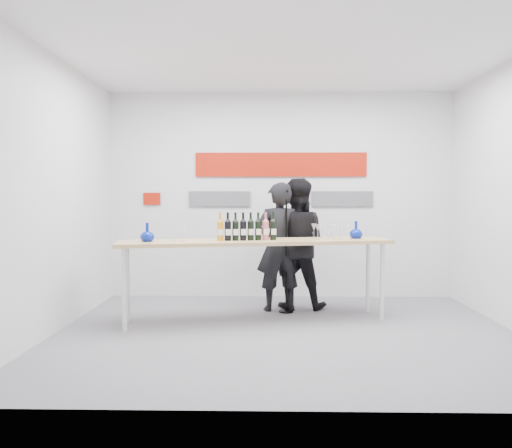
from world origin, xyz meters
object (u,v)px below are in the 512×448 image
(presenter_left, at_px, (279,247))
(mic_stand, at_px, (286,275))
(tasting_table, at_px, (256,246))
(presenter_right, at_px, (296,243))

(presenter_left, bearing_deg, mic_stand, 115.78)
(tasting_table, relative_size, presenter_left, 1.97)
(presenter_left, height_order, presenter_right, presenter_right)
(tasting_table, xyz_separation_m, presenter_right, (0.51, 0.73, -0.03))
(presenter_right, bearing_deg, presenter_left, 46.49)
(tasting_table, xyz_separation_m, mic_stand, (0.38, 0.45, -0.41))
(presenter_left, relative_size, presenter_right, 0.97)
(tasting_table, distance_m, presenter_right, 0.89)
(tasting_table, distance_m, mic_stand, 0.72)
(presenter_left, xyz_separation_m, mic_stand, (0.10, -0.12, -0.35))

